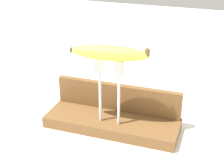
{
  "coord_description": "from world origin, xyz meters",
  "views": [
    {
      "loc": [
        0.25,
        -0.74,
        0.5
      ],
      "look_at": [
        0.0,
        0.0,
        0.13
      ],
      "focal_mm": 54.81,
      "sensor_mm": 36.0,
      "label": 1
    }
  ],
  "objects_px": {
    "fork_fallen_near": "(63,91)",
    "banana_chunk_near": "(149,98)",
    "banana_raised_center": "(109,53)",
    "fork_stand_center": "(109,86)"
  },
  "relations": [
    {
      "from": "banana_raised_center",
      "to": "banana_chunk_near",
      "type": "xyz_separation_m",
      "value": [
        0.06,
        0.18,
        -0.2
      ]
    },
    {
      "from": "fork_stand_center",
      "to": "fork_fallen_near",
      "type": "distance_m",
      "value": 0.31
    },
    {
      "from": "fork_fallen_near",
      "to": "banana_chunk_near",
      "type": "distance_m",
      "value": 0.28
    },
    {
      "from": "banana_chunk_near",
      "to": "fork_stand_center",
      "type": "bearing_deg",
      "value": -108.49
    },
    {
      "from": "banana_raised_center",
      "to": "banana_chunk_near",
      "type": "bearing_deg",
      "value": 71.5
    },
    {
      "from": "banana_raised_center",
      "to": "fork_stand_center",
      "type": "bearing_deg",
      "value": 5.45
    },
    {
      "from": "fork_stand_center",
      "to": "banana_raised_center",
      "type": "height_order",
      "value": "banana_raised_center"
    },
    {
      "from": "banana_raised_center",
      "to": "banana_chunk_near",
      "type": "distance_m",
      "value": 0.28
    },
    {
      "from": "fork_fallen_near",
      "to": "banana_chunk_near",
      "type": "xyz_separation_m",
      "value": [
        0.28,
        0.01,
        0.01
      ]
    },
    {
      "from": "banana_raised_center",
      "to": "fork_fallen_near",
      "type": "xyz_separation_m",
      "value": [
        -0.22,
        0.17,
        -0.22
      ]
    }
  ]
}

